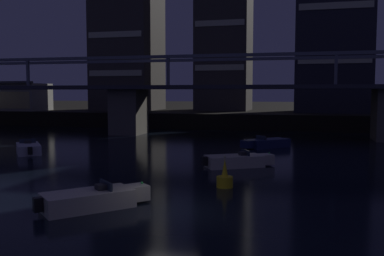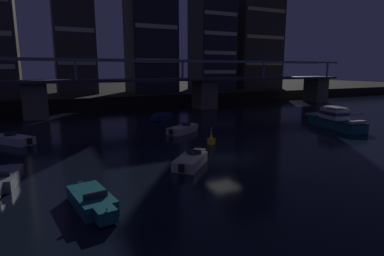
% 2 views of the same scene
% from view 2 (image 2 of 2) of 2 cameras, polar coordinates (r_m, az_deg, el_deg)
% --- Properties ---
extents(ground_plane, '(400.00, 400.00, 0.00)m').
position_cam_2_polar(ground_plane, '(27.13, 5.93, -5.74)').
color(ground_plane, black).
extents(far_riverbank, '(240.00, 80.00, 2.20)m').
position_cam_2_polar(far_riverbank, '(103.63, -17.97, 6.64)').
color(far_riverbank, black).
rests_on(far_riverbank, ground).
extents(river_bridge, '(96.53, 6.40, 9.38)m').
position_cam_2_polar(river_bridge, '(56.29, -11.48, 7.14)').
color(river_bridge, '#605B51').
rests_on(river_bridge, ground).
extents(tower_west_tall, '(8.42, 9.18, 34.75)m').
position_cam_2_polar(tower_west_tall, '(77.06, -21.28, 18.86)').
color(tower_west_tall, '#423D38').
rests_on(tower_west_tall, far_riverbank).
extents(tower_central, '(10.68, 9.56, 37.64)m').
position_cam_2_polar(tower_central, '(77.33, -7.78, 20.52)').
color(tower_central, '#282833').
rests_on(tower_central, far_riverbank).
extents(tower_east_tall, '(10.15, 9.29, 24.59)m').
position_cam_2_polar(tower_east_tall, '(85.51, 3.70, 15.25)').
color(tower_east_tall, '#282833').
rests_on(tower_east_tall, far_riverbank).
extents(tower_east_low, '(13.39, 10.24, 35.77)m').
position_cam_2_polar(tower_east_low, '(93.99, 11.57, 18.08)').
color(tower_east_low, '#38332D').
rests_on(tower_east_low, far_riverbank).
extents(cabin_cruiser_near_left, '(4.08, 9.36, 2.79)m').
position_cam_2_polar(cabin_cruiser_near_left, '(45.14, 24.90, 1.33)').
color(cabin_cruiser_near_left, '#196066').
rests_on(cabin_cruiser_near_left, ground).
extents(speedboat_near_center, '(4.07, 4.64, 1.16)m').
position_cam_2_polar(speedboat_near_center, '(37.42, -29.93, -1.88)').
color(speedboat_near_center, silver).
rests_on(speedboat_near_center, ground).
extents(speedboat_near_right, '(2.33, 5.23, 1.16)m').
position_cam_2_polar(speedboat_near_right, '(24.58, -31.63, -8.09)').
color(speedboat_near_right, gray).
rests_on(speedboat_near_right, ground).
extents(speedboat_mid_left, '(4.31, 4.46, 1.16)m').
position_cam_2_polar(speedboat_mid_left, '(25.17, -0.15, -6.01)').
color(speedboat_mid_left, beige).
rests_on(speedboat_mid_left, ground).
extents(speedboat_mid_center, '(4.87, 3.59, 1.16)m').
position_cam_2_polar(speedboat_mid_center, '(38.00, -1.69, -0.24)').
color(speedboat_mid_center, beige).
rests_on(speedboat_mid_center, ground).
extents(speedboat_mid_right, '(2.40, 5.23, 1.16)m').
position_cam_2_polar(speedboat_mid_right, '(18.68, -17.89, -12.70)').
color(speedboat_mid_right, '#196066').
rests_on(speedboat_mid_right, ground).
extents(speedboat_far_left, '(4.50, 4.26, 1.16)m').
position_cam_2_polar(speedboat_far_left, '(48.56, -5.71, 2.13)').
color(speedboat_far_left, '#19234C').
rests_on(speedboat_far_left, ground).
extents(channel_buoy, '(0.90, 0.90, 1.76)m').
position_cam_2_polar(channel_buoy, '(32.24, 3.58, -2.16)').
color(channel_buoy, yellow).
rests_on(channel_buoy, ground).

